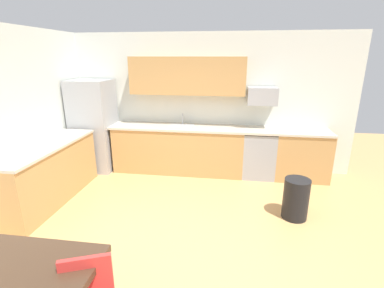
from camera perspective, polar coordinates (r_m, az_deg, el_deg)
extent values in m
plane|color=tan|center=(3.79, -2.30, -19.25)|extent=(12.00, 12.00, 0.00)
cube|color=silver|center=(5.74, 2.40, 8.24)|extent=(5.80, 0.10, 2.70)
cube|color=tan|center=(5.69, -2.78, -1.20)|extent=(2.56, 0.60, 0.90)
cube|color=tan|center=(5.74, 21.18, -2.21)|extent=(0.99, 0.60, 0.90)
cube|color=tan|center=(5.09, -27.05, -5.46)|extent=(0.60, 2.00, 0.90)
cube|color=beige|center=(5.49, 1.96, 3.23)|extent=(4.80, 0.64, 0.04)
cube|color=beige|center=(4.94, -27.79, -0.42)|extent=(0.64, 2.00, 0.04)
cube|color=tan|center=(5.50, -0.98, 13.62)|extent=(2.20, 0.34, 0.70)
cube|color=#9EA0A5|center=(6.05, -19.17, 3.49)|extent=(0.76, 0.70, 1.82)
cube|color=#999BA0|center=(5.62, 13.27, -2.01)|extent=(0.60, 0.60, 0.88)
cube|color=black|center=(5.49, 13.60, 2.48)|extent=(0.60, 0.60, 0.03)
cube|color=#9EA0A5|center=(5.46, 14.01, 9.40)|extent=(0.54, 0.36, 0.32)
cube|color=#A5A8AD|center=(5.55, -2.24, 2.98)|extent=(0.48, 0.40, 0.14)
cylinder|color=#B2B5BA|center=(5.69, -1.93, 4.98)|extent=(0.02, 0.02, 0.24)
cube|color=red|center=(2.49, -20.43, -24.33)|extent=(0.37, 0.18, 0.40)
cylinder|color=black|center=(4.39, 20.24, -10.33)|extent=(0.36, 0.36, 0.60)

